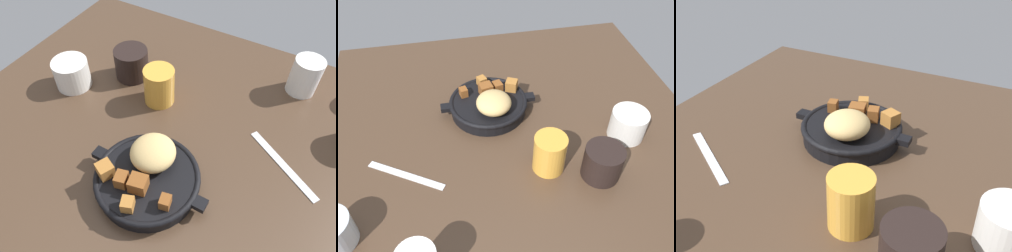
% 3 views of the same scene
% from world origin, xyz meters
% --- Properties ---
extents(ground_plane, '(0.94, 0.93, 0.02)m').
position_xyz_m(ground_plane, '(0.00, 0.00, -0.01)').
color(ground_plane, '#473323').
extents(cast_iron_skillet, '(0.24, 0.20, 0.08)m').
position_xyz_m(cast_iron_skillet, '(0.04, -0.08, 0.03)').
color(cast_iron_skillet, black).
rests_on(cast_iron_skillet, ground_plane).
extents(butter_knife, '(0.17, 0.11, 0.00)m').
position_xyz_m(butter_knife, '(0.26, 0.09, 0.00)').
color(butter_knife, silver).
rests_on(butter_knife, ground_plane).
extents(juice_glass_amber, '(0.07, 0.07, 0.09)m').
position_xyz_m(juice_glass_amber, '(-0.05, 0.13, 0.04)').
color(juice_glass_amber, gold).
rests_on(juice_glass_amber, ground_plane).
extents(ceramic_mug_white, '(0.09, 0.09, 0.07)m').
position_xyz_m(ceramic_mug_white, '(-0.27, 0.07, 0.04)').
color(ceramic_mug_white, silver).
rests_on(ceramic_mug_white, ground_plane).
extents(coffee_mug_dark, '(0.08, 0.08, 0.08)m').
position_xyz_m(coffee_mug_dark, '(-0.16, 0.17, 0.04)').
color(coffee_mug_dark, black).
rests_on(coffee_mug_dark, ground_plane).
extents(white_creamer_pitcher, '(0.07, 0.07, 0.09)m').
position_xyz_m(white_creamer_pitcher, '(0.23, 0.33, 0.05)').
color(white_creamer_pitcher, white).
rests_on(white_creamer_pitcher, ground_plane).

